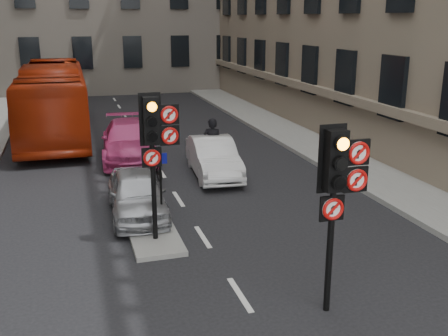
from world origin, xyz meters
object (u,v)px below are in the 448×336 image
bus_red (54,100)px  info_sign (161,179)px  car_pink (129,141)px  signal_near (338,180)px  motorcyclist (212,144)px  signal_far (155,136)px  motorcycle (155,166)px  car_white (213,157)px  car_silver (137,194)px

bus_red → info_sign: (2.74, -12.79, -0.27)m
car_pink → signal_near: bearing=-74.1°
bus_red → motorcyclist: size_ratio=6.20×
signal_near → signal_far: bearing=123.0°
bus_red → signal_near: bearing=-73.2°
motorcyclist → info_sign: info_sign is taller
signal_near → info_sign: (-2.39, 4.74, -1.19)m
motorcycle → info_sign: size_ratio=0.76×
car_pink → motorcyclist: 3.63m
car_white → car_pink: car_pink is taller
signal_far → car_white: signal_far is taller
info_sign → car_silver: bearing=117.8°
motorcyclist → info_sign: bearing=86.3°
car_silver → bus_red: bearing=103.1°
car_silver → info_sign: 1.55m
car_silver → bus_red: bus_red is taller
car_silver → info_sign: size_ratio=1.91×
car_silver → info_sign: (0.48, -1.27, 0.75)m
signal_far → motorcycle: size_ratio=2.38×
motorcyclist → car_silver: bearing=74.5°
car_pink → info_sign: info_sign is taller
signal_near → motorcycle: signal_near is taller
signal_near → motorcycle: bearing=101.0°
signal_near → car_pink: bearing=100.8°
car_white → bus_red: bearing=126.8°
info_sign → signal_near: bearing=-56.1°
motorcycle → info_sign: info_sign is taller
car_silver → car_pink: (0.53, 6.21, 0.09)m
bus_red → motorcycle: bearing=-67.5°
signal_far → car_white: (2.81, 5.09, -2.04)m
signal_far → car_pink: size_ratio=0.71×
signal_far → motorcyclist: signal_far is taller
signal_far → car_silver: 2.89m
motorcyclist → motorcycle: bearing=37.2°
motorcycle → signal_near: bearing=-88.0°
signal_far → bus_red: size_ratio=0.30×
car_pink → info_sign: (-0.06, -7.48, 0.66)m
signal_far → bus_red: 13.80m
signal_near → info_sign: bearing=116.7°
car_silver → motorcycle: (1.05, 3.31, -0.19)m
info_sign → signal_far: bearing=-98.9°
signal_far → car_white: 6.16m
signal_far → signal_near: bearing=-57.0°
signal_near → bus_red: 18.28m
car_silver → motorcycle: 3.48m
motorcyclist → signal_near: bearing=112.7°
signal_near → car_silver: (-2.86, 6.01, -1.94)m
car_silver → bus_red: 11.78m
signal_far → motorcyclist: bearing=62.9°
car_white → car_pink: (-2.54, 3.13, 0.07)m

